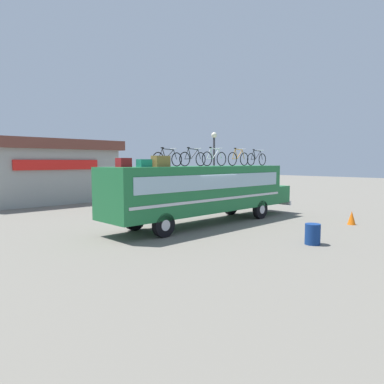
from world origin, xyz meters
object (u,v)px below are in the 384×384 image
trash_bin (313,234)px  street_lamp (214,158)px  rooftop_bicycle_1 (168,159)px  luggage_bag_3 (161,161)px  rooftop_bicycle_4 (238,158)px  traffic_cone (352,218)px  rooftop_bicycle_5 (257,159)px  luggage_bag_2 (144,163)px  rooftop_bicycle_2 (193,158)px  rooftop_bicycle_3 (214,158)px  luggage_bag_1 (124,162)px  bus (205,189)px

trash_bin → street_lamp: (5.60, 10.07, 2.94)m
rooftop_bicycle_1 → luggage_bag_3: bearing=-155.1°
trash_bin → rooftop_bicycle_4: bearing=64.9°
traffic_cone → street_lamp: bearing=88.2°
rooftop_bicycle_1 → rooftop_bicycle_5: (6.15, -0.47, 0.02)m
luggage_bag_2 → rooftop_bicycle_2: bearing=1.8°
luggage_bag_2 → trash_bin: (3.41, -5.84, -2.65)m
rooftop_bicycle_3 → rooftop_bicycle_1: bearing=179.4°
rooftop_bicycle_2 → traffic_cone: rooftop_bicycle_2 is taller
rooftop_bicycle_3 → luggage_bag_1: bearing=177.1°
luggage_bag_1 → rooftop_bicycle_4: bearing=-4.8°
bus → rooftop_bicycle_2: bearing=178.5°
luggage_bag_2 → rooftop_bicycle_3: (4.49, 0.10, 0.24)m
trash_bin → traffic_cone: size_ratio=1.15×
trash_bin → traffic_cone: bearing=6.9°
luggage_bag_3 → rooftop_bicycle_2: (2.18, 0.25, 0.14)m
rooftop_bicycle_2 → trash_bin: bearing=-85.4°
luggage_bag_2 → rooftop_bicycle_2: 2.95m
trash_bin → rooftop_bicycle_2: bearing=94.6°
luggage_bag_2 → street_lamp: bearing=25.1°
rooftop_bicycle_4 → rooftop_bicycle_5: bearing=-4.8°
luggage_bag_1 → rooftop_bicycle_1: bearing=-6.1°
bus → street_lamp: bearing=38.4°
street_lamp → rooftop_bicycle_3: bearing=-137.6°
luggage_bag_2 → traffic_cone: 10.50m
luggage_bag_1 → rooftop_bicycle_4: (6.83, -0.58, 0.21)m
luggage_bag_3 → rooftop_bicycle_2: size_ratio=0.43×
bus → luggage_bag_3: size_ratio=15.79×
luggage_bag_1 → rooftop_bicycle_1: rooftop_bicycle_1 is taller
rooftop_bicycle_4 → trash_bin: (-2.64, -5.63, -2.88)m
rooftop_bicycle_4 → trash_bin: rooftop_bicycle_4 is taller
rooftop_bicycle_5 → trash_bin: bearing=-126.9°
luggage_bag_1 → street_lamp: 10.53m
rooftop_bicycle_4 → traffic_cone: bearing=-61.9°
traffic_cone → trash_bin: bearing=-173.1°
rooftop_bicycle_5 → traffic_cone: size_ratio=2.61×
luggage_bag_3 → trash_bin: (2.66, -5.67, -2.72)m
luggage_bag_3 → rooftop_bicycle_4: bearing=-0.5°
rooftop_bicycle_3 → street_lamp: size_ratio=0.36×
rooftop_bicycle_5 → rooftop_bicycle_1: bearing=175.6°
bus → rooftop_bicycle_2: (-0.83, 0.02, 1.53)m
bus → rooftop_bicycle_5: size_ratio=6.72×
rooftop_bicycle_1 → rooftop_bicycle_2: size_ratio=0.99×
luggage_bag_1 → rooftop_bicycle_3: 5.27m
rooftop_bicycle_5 → rooftop_bicycle_4: bearing=175.2°
rooftop_bicycle_1 → trash_bin: rooftop_bicycle_1 is taller
luggage_bag_2 → rooftop_bicycle_4: bearing=-2.0°
luggage_bag_1 → rooftop_bicycle_3: bearing=-2.9°
street_lamp → rooftop_bicycle_5: bearing=-107.9°
rooftop_bicycle_2 → rooftop_bicycle_4: 3.13m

